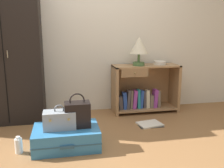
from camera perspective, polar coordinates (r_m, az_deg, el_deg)
name	(u,v)px	position (r m, az deg, el deg)	size (l,w,h in m)	color
ground_plane	(105,154)	(2.65, -1.54, -15.58)	(9.00, 9.00, 0.00)	olive
back_wall	(87,25)	(3.83, -5.60, 13.17)	(6.40, 0.10, 2.60)	silver
wardrobe	(7,52)	(3.59, -22.77, 6.63)	(0.89, 0.47, 1.88)	black
bookshelf	(143,90)	(3.86, 7.12, -1.33)	(0.99, 0.39, 0.72)	#A37A51
table_lamp	(139,47)	(3.69, 6.16, 8.42)	(0.27, 0.27, 0.42)	#4C7542
bowl	(160,63)	(3.86, 10.85, 4.76)	(0.18, 0.18, 0.06)	silver
suitcase_large	(66,137)	(2.78, -10.32, -11.83)	(0.70, 0.49, 0.22)	teal
train_case	(60,120)	(2.70, -11.85, -7.95)	(0.33, 0.19, 0.26)	#8E99A3
handbag	(77,114)	(2.71, -7.86, -6.81)	(0.27, 0.18, 0.37)	black
bottle	(19,145)	(2.79, -20.48, -12.96)	(0.08, 0.08, 0.18)	white
open_book_on_floor	(150,124)	(3.40, 8.57, -9.01)	(0.34, 0.29, 0.02)	white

